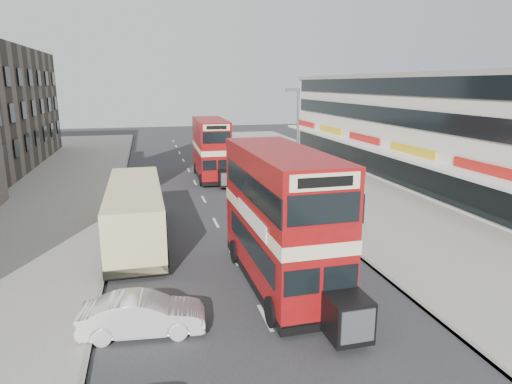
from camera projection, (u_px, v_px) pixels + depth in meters
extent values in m
plane|color=#28282B|center=(281.00, 348.00, 14.71)|extent=(160.00, 160.00, 0.00)
cube|color=#28282B|center=(204.00, 199.00, 33.60)|extent=(12.00, 90.00, 0.01)
cube|color=gray|center=(352.00, 190.00, 36.35)|extent=(12.00, 90.00, 0.15)
cube|color=gray|center=(29.00, 209.00, 30.83)|extent=(12.00, 90.00, 0.15)
cube|color=gray|center=(119.00, 203.00, 32.18)|extent=(0.20, 90.00, 0.16)
cube|color=gray|center=(282.00, 194.00, 34.99)|extent=(0.20, 90.00, 0.16)
cube|color=silver|center=(429.00, 130.00, 39.03)|extent=(8.00, 46.00, 9.00)
cube|color=black|center=(385.00, 165.00, 38.78)|extent=(0.10, 44.00, 2.40)
cube|color=gray|center=(434.00, 75.00, 37.95)|extent=(8.20, 46.20, 0.40)
cube|color=white|center=(377.00, 149.00, 38.26)|extent=(1.80, 44.00, 0.20)
cylinder|color=slate|center=(297.00, 147.00, 32.29)|extent=(0.16, 0.16, 8.00)
cube|color=slate|center=(293.00, 90.00, 31.26)|extent=(1.00, 0.20, 0.25)
cube|color=black|center=(279.00, 275.00, 19.43)|extent=(2.99, 8.93, 0.39)
cube|color=maroon|center=(280.00, 246.00, 19.11)|extent=(2.97, 8.93, 2.44)
cube|color=beige|center=(280.00, 214.00, 18.79)|extent=(3.01, 8.97, 0.50)
cube|color=maroon|center=(281.00, 183.00, 18.48)|extent=(2.97, 8.93, 2.33)
cube|color=maroon|center=(281.00, 153.00, 18.18)|extent=(2.99, 8.95, 0.28)
cube|color=black|center=(348.00, 317.00, 14.67)|extent=(1.37, 1.36, 1.44)
cube|color=black|center=(212.00, 174.00, 41.06)|extent=(2.73, 8.19, 0.36)
cube|color=maroon|center=(211.00, 161.00, 40.77)|extent=(2.71, 8.19, 2.24)
cube|color=beige|center=(211.00, 147.00, 40.47)|extent=(2.75, 8.23, 0.46)
cube|color=maroon|center=(211.00, 134.00, 40.19)|extent=(2.71, 8.19, 2.14)
cube|color=maroon|center=(210.00, 121.00, 39.92)|extent=(2.73, 8.21, 0.25)
cube|color=black|center=(226.00, 178.00, 36.62)|extent=(1.25, 1.25, 1.32)
cube|color=black|center=(137.00, 233.00, 24.63)|extent=(2.87, 10.98, 0.44)
cube|color=beige|center=(135.00, 211.00, 24.33)|extent=(2.85, 10.98, 2.85)
imported|color=silver|center=(143.00, 315.00, 15.44)|extent=(4.35, 1.86, 1.39)
imported|color=#9F260F|center=(278.00, 203.00, 30.12)|extent=(4.39, 1.97, 1.25)
imported|color=orange|center=(264.00, 190.00, 33.89)|extent=(4.65, 2.62, 1.23)
imported|color=teal|center=(245.00, 163.00, 44.90)|extent=(3.91, 1.70, 1.31)
imported|color=gray|center=(330.00, 193.00, 31.28)|extent=(0.61, 0.42, 1.66)
imported|color=gray|center=(262.00, 194.00, 33.37)|extent=(0.58, 1.56, 0.81)
imported|color=black|center=(262.00, 183.00, 33.17)|extent=(0.68, 0.46, 1.84)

